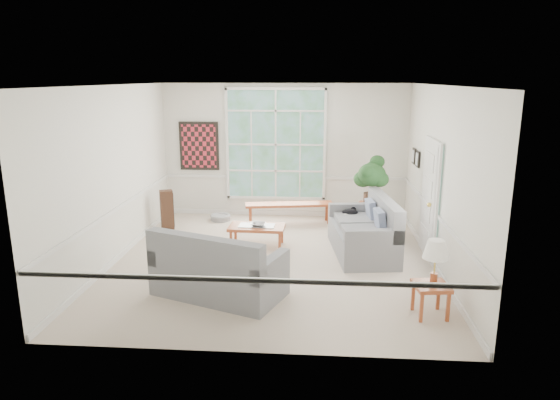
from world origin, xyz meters
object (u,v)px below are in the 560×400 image
object	(u,v)px
loveseat_right	(363,226)
coffee_table	(257,236)
loveseat_front	(219,262)
end_table	(370,219)
side_table	(430,300)

from	to	relation	value
loveseat_right	coffee_table	world-z (taller)	loveseat_right
loveseat_front	coffee_table	world-z (taller)	loveseat_front
coffee_table	end_table	bearing A→B (deg)	24.56
side_table	end_table	bearing A→B (deg)	96.91
loveseat_right	coffee_table	bearing A→B (deg)	165.12
end_table	loveseat_front	bearing A→B (deg)	-128.60
coffee_table	side_table	size ratio (longest dim) A/B	2.32
loveseat_front	coffee_table	size ratio (longest dim) A/B	1.76
loveseat_right	side_table	xyz separation A→B (m)	(0.70, -2.41, -0.29)
loveseat_front	end_table	world-z (taller)	loveseat_front
coffee_table	loveseat_front	bearing A→B (deg)	-95.62
loveseat_right	side_table	bearing A→B (deg)	-80.65
loveseat_right	end_table	bearing A→B (deg)	70.91
coffee_table	side_table	bearing A→B (deg)	-43.45
loveseat_front	coffee_table	xyz separation A→B (m)	(0.29, 2.22, -0.30)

